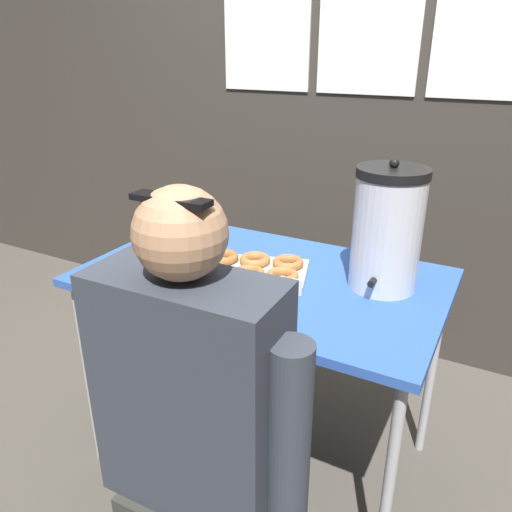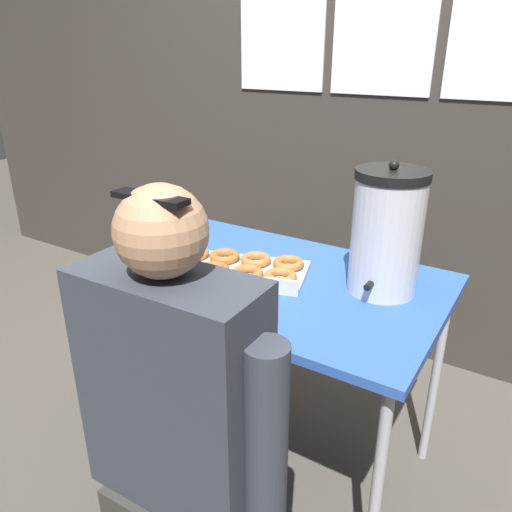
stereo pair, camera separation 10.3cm
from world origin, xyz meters
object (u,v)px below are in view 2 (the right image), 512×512
(coffee_urn, at_px, (387,232))
(cell_phone, at_px, (123,271))
(donut_box, at_px, (235,267))
(person_seated, at_px, (178,445))

(coffee_urn, distance_m, cell_phone, 0.87)
(donut_box, distance_m, person_seated, 0.63)
(donut_box, relative_size, coffee_urn, 1.28)
(cell_phone, bearing_deg, donut_box, 41.10)
(cell_phone, relative_size, person_seated, 0.13)
(donut_box, relative_size, cell_phone, 3.18)
(donut_box, bearing_deg, coffee_urn, -0.53)
(cell_phone, distance_m, person_seated, 0.67)
(donut_box, bearing_deg, person_seated, -86.86)
(coffee_urn, relative_size, person_seated, 0.33)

